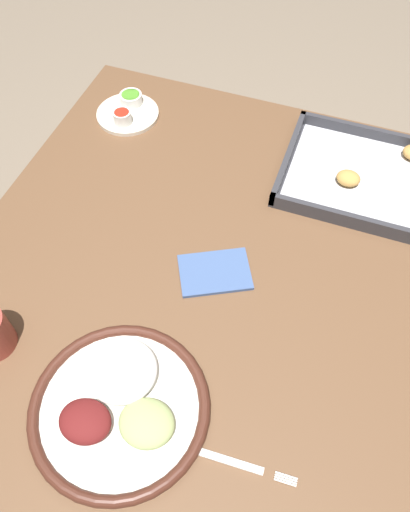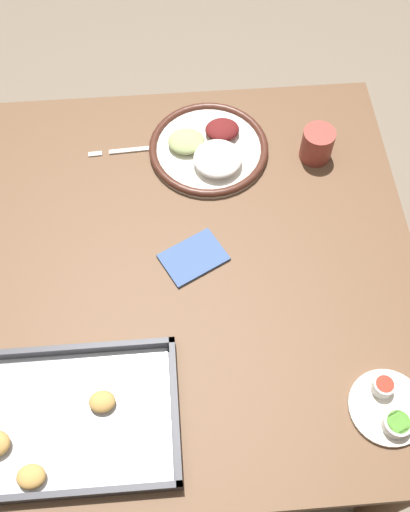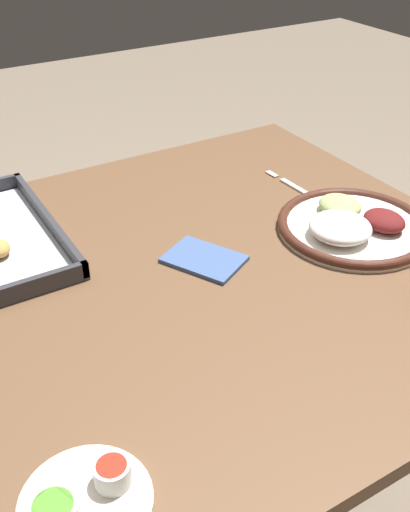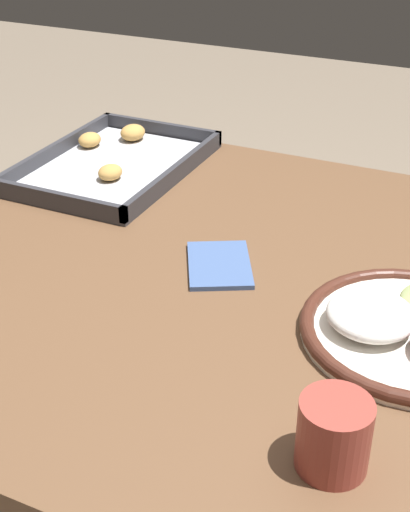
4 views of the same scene
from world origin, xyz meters
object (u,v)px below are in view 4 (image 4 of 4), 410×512
object	(u,v)px
dinner_plate	(408,328)
drinking_cup	(334,435)
napkin	(219,265)
baking_tray	(115,162)

from	to	relation	value
dinner_plate	drinking_cup	world-z (taller)	drinking_cup
napkin	dinner_plate	bearing A→B (deg)	-101.31
drinking_cup	napkin	bearing A→B (deg)	40.27
drinking_cup	napkin	world-z (taller)	drinking_cup
dinner_plate	baking_tray	distance (m)	0.74
dinner_plate	baking_tray	world-z (taller)	dinner_plate
dinner_plate	napkin	world-z (taller)	dinner_plate
drinking_cup	dinner_plate	bearing A→B (deg)	-6.40
baking_tray	napkin	xyz separation A→B (m)	(-0.27, -0.35, -0.01)
drinking_cup	napkin	size ratio (longest dim) A/B	0.51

